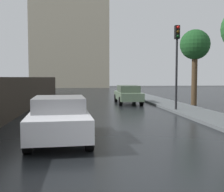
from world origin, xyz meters
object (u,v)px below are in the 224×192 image
street_tree_far (195,47)px  car_green_mid_road (128,94)px  car_white_near_kerb (59,118)px  traffic_light (177,52)px

street_tree_far → car_green_mid_road: bearing=162.1°
car_white_near_kerb → car_green_mid_road: bearing=-112.8°
traffic_light → car_white_near_kerb: bearing=-132.0°
car_green_mid_road → traffic_light: traffic_light is taller
car_green_mid_road → traffic_light: bearing=-69.1°
car_white_near_kerb → traffic_light: size_ratio=0.88×
traffic_light → street_tree_far: size_ratio=0.89×
traffic_light → street_tree_far: (2.61, 3.79, 0.74)m
car_green_mid_road → street_tree_far: street_tree_far is taller
traffic_light → car_green_mid_road: bearing=110.1°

